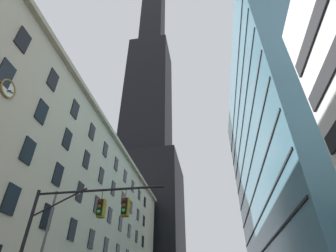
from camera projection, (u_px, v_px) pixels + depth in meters
station_building at (65, 213)px, 37.69m from camera, size 13.11×64.48×25.25m
dark_skyscraper at (147, 123)px, 103.64m from camera, size 25.10×25.10×212.96m
glass_office_midrise at (305, 160)px, 42.95m from camera, size 18.83×45.76×42.82m
traffic_signal_mast at (79, 223)px, 14.59m from camera, size 8.17×0.63×7.39m
street_lamppost at (47, 241)px, 18.33m from camera, size 2.12×0.32×8.86m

